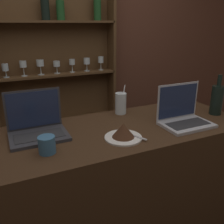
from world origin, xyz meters
TOP-DOWN VIEW (x-y plane):
  - bar_counter at (0.00, 0.31)m, footprint 1.63×0.63m
  - back_wall at (0.00, 1.65)m, footprint 7.00×0.06m
  - back_shelf at (-0.08, 1.57)m, footprint 1.21×0.18m
  - laptop_near at (-0.47, 0.42)m, footprint 0.31×0.23m
  - laptop_far at (0.39, 0.21)m, footprint 0.31×0.21m
  - cake_plate at (-0.05, 0.18)m, footprint 0.21×0.21m
  - water_glass at (0.12, 0.55)m, footprint 0.08×0.08m
  - wine_bottle_dark at (0.72, 0.26)m, footprint 0.08×0.08m
  - coffee_cup at (-0.46, 0.19)m, footprint 0.08×0.08m

SIDE VIEW (x-z plane):
  - bar_counter at x=0.00m, z-range 0.00..0.97m
  - cake_plate at x=-0.05m, z-range 0.96..1.05m
  - coffee_cup at x=-0.46m, z-range 0.97..1.05m
  - laptop_near at x=-0.47m, z-range 0.90..1.15m
  - laptop_far at x=0.39m, z-range 0.90..1.15m
  - back_shelf at x=-0.08m, z-range 0.05..2.03m
  - water_glass at x=0.12m, z-range 0.94..1.14m
  - wine_bottle_dark at x=0.72m, z-range 0.94..1.21m
  - back_wall at x=0.00m, z-range 0.00..2.70m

